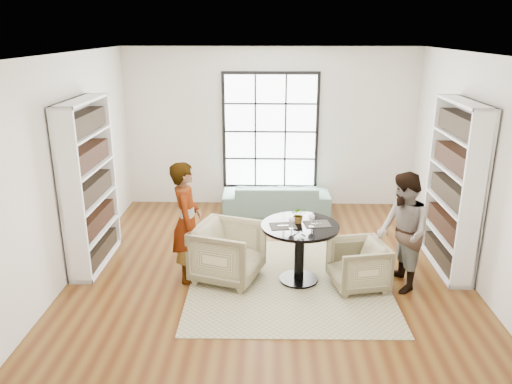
{
  "coord_description": "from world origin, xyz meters",
  "views": [
    {
      "loc": [
        -0.01,
        -6.36,
        3.3
      ],
      "look_at": [
        -0.2,
        0.4,
        1.08
      ],
      "focal_mm": 35.0,
      "sensor_mm": 36.0,
      "label": 1
    }
  ],
  "objects_px": {
    "armchair_left": "(228,252)",
    "armchair_right": "(358,265)",
    "person_right": "(403,232)",
    "wine_glass_right": "(312,217)",
    "pedestal_table": "(300,241)",
    "person_left": "(187,222)",
    "flower_centerpiece": "(299,215)",
    "wine_glass_left": "(292,220)",
    "sofa": "(276,198)"
  },
  "relations": [
    {
      "from": "wine_glass_right",
      "to": "flower_centerpiece",
      "type": "xyz_separation_m",
      "value": [
        -0.16,
        0.14,
        -0.02
      ]
    },
    {
      "from": "pedestal_table",
      "to": "wine_glass_right",
      "type": "relative_size",
      "value": 5.5
    },
    {
      "from": "armchair_right",
      "to": "wine_glass_right",
      "type": "xyz_separation_m",
      "value": [
        -0.63,
        0.07,
        0.64
      ]
    },
    {
      "from": "armchair_left",
      "to": "armchair_right",
      "type": "height_order",
      "value": "armchair_left"
    },
    {
      "from": "armchair_left",
      "to": "wine_glass_right",
      "type": "height_order",
      "value": "wine_glass_right"
    },
    {
      "from": "armchair_right",
      "to": "person_left",
      "type": "height_order",
      "value": "person_left"
    },
    {
      "from": "armchair_right",
      "to": "person_left",
      "type": "bearing_deg",
      "value": -105.99
    },
    {
      "from": "sofa",
      "to": "wine_glass_right",
      "type": "height_order",
      "value": "wine_glass_right"
    },
    {
      "from": "sofa",
      "to": "wine_glass_right",
      "type": "distance_m",
      "value": 2.84
    },
    {
      "from": "person_right",
      "to": "flower_centerpiece",
      "type": "distance_m",
      "value": 1.36
    },
    {
      "from": "sofa",
      "to": "armchair_left",
      "type": "xyz_separation_m",
      "value": [
        -0.68,
        -2.61,
        0.11
      ]
    },
    {
      "from": "armchair_right",
      "to": "person_right",
      "type": "relative_size",
      "value": 0.44
    },
    {
      "from": "person_right",
      "to": "pedestal_table",
      "type": "bearing_deg",
      "value": -103.05
    },
    {
      "from": "pedestal_table",
      "to": "armchair_right",
      "type": "bearing_deg",
      "value": -9.99
    },
    {
      "from": "person_right",
      "to": "wine_glass_left",
      "type": "xyz_separation_m",
      "value": [
        -1.44,
        -0.01,
        0.16
      ]
    },
    {
      "from": "person_left",
      "to": "person_right",
      "type": "bearing_deg",
      "value": -99.57
    },
    {
      "from": "wine_glass_left",
      "to": "armchair_right",
      "type": "bearing_deg",
      "value": 0.65
    },
    {
      "from": "wine_glass_left",
      "to": "flower_centerpiece",
      "type": "xyz_separation_m",
      "value": [
        0.11,
        0.22,
        -0.01
      ]
    },
    {
      "from": "person_right",
      "to": "wine_glass_right",
      "type": "bearing_deg",
      "value": -100.33
    },
    {
      "from": "sofa",
      "to": "wine_glass_left",
      "type": "relative_size",
      "value": 11.09
    },
    {
      "from": "pedestal_table",
      "to": "wine_glass_left",
      "type": "height_order",
      "value": "wine_glass_left"
    },
    {
      "from": "armchair_left",
      "to": "person_right",
      "type": "relative_size",
      "value": 0.55
    },
    {
      "from": "wine_glass_right",
      "to": "armchair_left",
      "type": "bearing_deg",
      "value": 173.92
    },
    {
      "from": "pedestal_table",
      "to": "person_left",
      "type": "relative_size",
      "value": 0.62
    },
    {
      "from": "person_left",
      "to": "person_right",
      "type": "distance_m",
      "value": 2.85
    },
    {
      "from": "person_right",
      "to": "wine_glass_left",
      "type": "bearing_deg",
      "value": -96.77
    },
    {
      "from": "sofa",
      "to": "armchair_right",
      "type": "bearing_deg",
      "value": 109.28
    },
    {
      "from": "sofa",
      "to": "wine_glass_left",
      "type": "bearing_deg",
      "value": 91.9
    },
    {
      "from": "pedestal_table",
      "to": "wine_glass_left",
      "type": "relative_size",
      "value": 5.85
    },
    {
      "from": "person_left",
      "to": "flower_centerpiece",
      "type": "distance_m",
      "value": 1.51
    },
    {
      "from": "armchair_left",
      "to": "person_left",
      "type": "relative_size",
      "value": 0.52
    },
    {
      "from": "armchair_left",
      "to": "armchair_right",
      "type": "xyz_separation_m",
      "value": [
        1.74,
        -0.18,
        -0.07
      ]
    },
    {
      "from": "pedestal_table",
      "to": "flower_centerpiece",
      "type": "relative_size",
      "value": 4.56
    },
    {
      "from": "flower_centerpiece",
      "to": "person_right",
      "type": "bearing_deg",
      "value": -8.78
    },
    {
      "from": "armchair_right",
      "to": "wine_glass_left",
      "type": "height_order",
      "value": "wine_glass_left"
    },
    {
      "from": "sofa",
      "to": "armchair_left",
      "type": "height_order",
      "value": "armchair_left"
    },
    {
      "from": "armchair_right",
      "to": "person_right",
      "type": "xyz_separation_m",
      "value": [
        0.55,
        0.0,
        0.47
      ]
    },
    {
      "from": "armchair_right",
      "to": "person_left",
      "type": "relative_size",
      "value": 0.42
    },
    {
      "from": "pedestal_table",
      "to": "person_left",
      "type": "height_order",
      "value": "person_left"
    },
    {
      "from": "wine_glass_right",
      "to": "flower_centerpiece",
      "type": "bearing_deg",
      "value": 138.12
    },
    {
      "from": "person_left",
      "to": "wine_glass_left",
      "type": "height_order",
      "value": "person_left"
    },
    {
      "from": "sofa",
      "to": "wine_glass_left",
      "type": "xyz_separation_m",
      "value": [
        0.16,
        -2.8,
        0.67
      ]
    },
    {
      "from": "armchair_left",
      "to": "person_right",
      "type": "xyz_separation_m",
      "value": [
        2.29,
        -0.18,
        0.4
      ]
    },
    {
      "from": "armchair_right",
      "to": "flower_centerpiece",
      "type": "relative_size",
      "value": 3.09
    },
    {
      "from": "person_right",
      "to": "person_left",
      "type": "bearing_deg",
      "value": -100.87
    },
    {
      "from": "pedestal_table",
      "to": "flower_centerpiece",
      "type": "bearing_deg",
      "value": 102.32
    },
    {
      "from": "person_right",
      "to": "wine_glass_right",
      "type": "xyz_separation_m",
      "value": [
        -1.18,
        0.07,
        0.17
      ]
    },
    {
      "from": "pedestal_table",
      "to": "person_left",
      "type": "xyz_separation_m",
      "value": [
        -1.52,
        0.05,
        0.23
      ]
    },
    {
      "from": "pedestal_table",
      "to": "armchair_left",
      "type": "bearing_deg",
      "value": 177.19
    },
    {
      "from": "sofa",
      "to": "person_left",
      "type": "xyz_separation_m",
      "value": [
        -1.23,
        -2.61,
        0.54
      ]
    }
  ]
}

